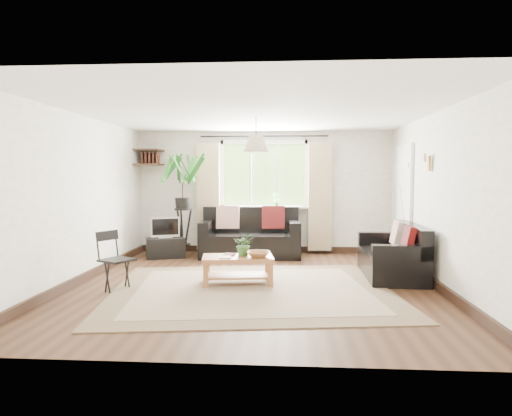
# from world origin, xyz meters

# --- Properties ---
(floor) EXTENTS (5.50, 5.50, 0.00)m
(floor) POSITION_xyz_m (0.00, 0.00, 0.00)
(floor) COLOR black
(floor) RESTS_ON ground
(ceiling) EXTENTS (5.50, 5.50, 0.00)m
(ceiling) POSITION_xyz_m (0.00, 0.00, 2.40)
(ceiling) COLOR white
(ceiling) RESTS_ON floor
(wall_back) EXTENTS (5.00, 0.02, 2.40)m
(wall_back) POSITION_xyz_m (0.00, 2.75, 1.20)
(wall_back) COLOR beige
(wall_back) RESTS_ON floor
(wall_front) EXTENTS (5.00, 0.02, 2.40)m
(wall_front) POSITION_xyz_m (0.00, -2.75, 1.20)
(wall_front) COLOR beige
(wall_front) RESTS_ON floor
(wall_left) EXTENTS (0.02, 5.50, 2.40)m
(wall_left) POSITION_xyz_m (-2.50, 0.00, 1.20)
(wall_left) COLOR beige
(wall_left) RESTS_ON floor
(wall_right) EXTENTS (0.02, 5.50, 2.40)m
(wall_right) POSITION_xyz_m (2.50, 0.00, 1.20)
(wall_right) COLOR beige
(wall_right) RESTS_ON floor
(rug) EXTENTS (4.04, 3.59, 0.02)m
(rug) POSITION_xyz_m (-0.00, -0.35, 0.01)
(rug) COLOR #C1B596
(rug) RESTS_ON floor
(window) EXTENTS (2.50, 0.16, 2.16)m
(window) POSITION_xyz_m (0.00, 2.71, 1.55)
(window) COLOR white
(window) RESTS_ON wall_back
(door) EXTENTS (0.06, 0.96, 2.06)m
(door) POSITION_xyz_m (2.47, 1.70, 1.00)
(door) COLOR silver
(door) RESTS_ON wall_right
(corner_shelf) EXTENTS (0.50, 0.50, 0.34)m
(corner_shelf) POSITION_xyz_m (-2.25, 2.50, 1.89)
(corner_shelf) COLOR black
(corner_shelf) RESTS_ON wall_back
(pendant_lamp) EXTENTS (0.36, 0.36, 0.54)m
(pendant_lamp) POSITION_xyz_m (0.00, 0.40, 2.05)
(pendant_lamp) COLOR beige
(pendant_lamp) RESTS_ON ceiling
(wall_sconce) EXTENTS (0.12, 0.12, 0.28)m
(wall_sconce) POSITION_xyz_m (2.43, 0.30, 1.74)
(wall_sconce) COLOR beige
(wall_sconce) RESTS_ON wall_right
(sofa_back) EXTENTS (1.90, 1.01, 0.88)m
(sofa_back) POSITION_xyz_m (-0.23, 2.22, 0.44)
(sofa_back) COLOR black
(sofa_back) RESTS_ON floor
(sofa_right) EXTENTS (1.62, 0.84, 0.75)m
(sofa_right) POSITION_xyz_m (2.04, 0.65, 0.38)
(sofa_right) COLOR black
(sofa_right) RESTS_ON floor
(coffee_table) EXTENTS (1.04, 0.66, 0.40)m
(coffee_table) POSITION_xyz_m (-0.23, -0.02, 0.20)
(coffee_table) COLOR brown
(coffee_table) RESTS_ON floor
(table_plant) EXTENTS (0.31, 0.27, 0.32)m
(table_plant) POSITION_xyz_m (-0.15, 0.03, 0.56)
(table_plant) COLOR #326227
(table_plant) RESTS_ON coffee_table
(bowl) EXTENTS (0.33, 0.33, 0.08)m
(bowl) POSITION_xyz_m (0.07, -0.07, 0.44)
(bowl) COLOR brown
(bowl) RESTS_ON coffee_table
(book_a) EXTENTS (0.18, 0.23, 0.02)m
(book_a) POSITION_xyz_m (-0.46, -0.15, 0.41)
(book_a) COLOR white
(book_a) RESTS_ON coffee_table
(book_b) EXTENTS (0.20, 0.24, 0.02)m
(book_b) POSITION_xyz_m (-0.44, 0.06, 0.41)
(book_b) COLOR #572623
(book_b) RESTS_ON coffee_table
(tv_stand) EXTENTS (0.78, 0.61, 0.37)m
(tv_stand) POSITION_xyz_m (-1.80, 1.98, 0.19)
(tv_stand) COLOR black
(tv_stand) RESTS_ON floor
(tv) EXTENTS (0.56, 0.35, 0.41)m
(tv) POSITION_xyz_m (-1.80, 1.98, 0.58)
(tv) COLOR #A5A5AA
(tv) RESTS_ON tv_stand
(palm_stand) EXTENTS (0.80, 0.80, 1.96)m
(palm_stand) POSITION_xyz_m (-1.52, 2.24, 0.98)
(palm_stand) COLOR black
(palm_stand) RESTS_ON floor
(folding_chair) EXTENTS (0.55, 0.55, 0.79)m
(folding_chair) POSITION_xyz_m (-1.80, -0.46, 0.39)
(folding_chair) COLOR black
(folding_chair) RESTS_ON floor
(sill_plant) EXTENTS (0.14, 0.10, 0.27)m
(sill_plant) POSITION_xyz_m (0.25, 2.63, 1.06)
(sill_plant) COLOR #2D6023
(sill_plant) RESTS_ON window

